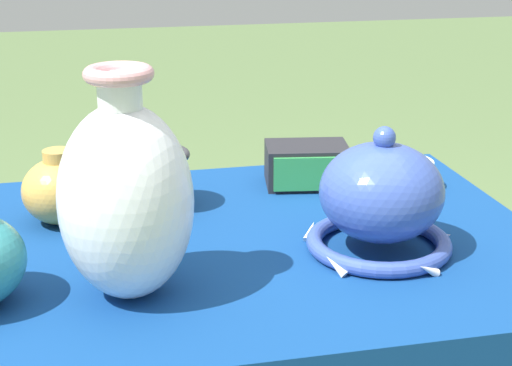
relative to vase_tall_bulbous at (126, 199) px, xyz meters
name	(u,v)px	position (x,y,z in m)	size (l,w,h in m)	color
display_table	(198,307)	(0.10, 0.12, -0.22)	(0.99, 0.64, 0.71)	brown
vase_tall_bulbous	(126,199)	(0.00, 0.00, 0.00)	(0.16, 0.16, 0.28)	white
vase_dome_bell	(381,201)	(0.34, 0.06, -0.05)	(0.20, 0.21, 0.18)	#3851A8
mosaic_tile_box	(307,165)	(0.32, 0.34, -0.09)	(0.15, 0.12, 0.07)	#232328
jar_round_ochre	(60,190)	(-0.08, 0.25, -0.07)	(0.11, 0.11, 0.11)	gold
cup_wide_charcoal	(157,177)	(0.06, 0.28, -0.07)	(0.10, 0.10, 0.09)	#2D2D33
pot_squat_ivory	(402,174)	(0.47, 0.29, -0.10)	(0.10, 0.10, 0.05)	white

